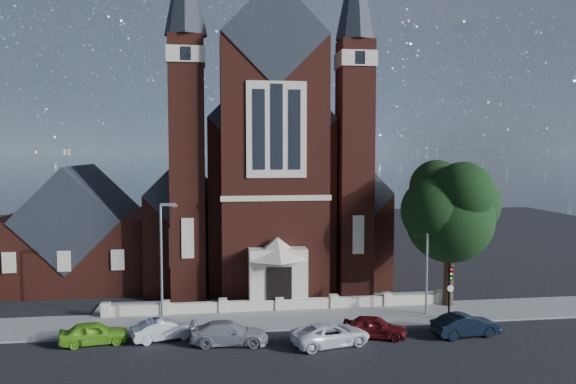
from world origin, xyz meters
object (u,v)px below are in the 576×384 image
parish_hall (82,236)px  car_silver_b (229,333)px  car_lime_van (94,333)px  street_lamp_left (163,257)px  car_silver_a (164,330)px  car_white_suv (330,334)px  church (259,184)px  street_lamp_right (428,250)px  street_tree (453,213)px  car_dark_red (375,327)px  car_navy (465,325)px  traffic_signal (450,284)px

parish_hall → car_silver_b: parish_hall is taller
car_lime_van → car_silver_b: size_ratio=0.85×
street_lamp_left → car_silver_a: bearing=-85.4°
parish_hall → car_white_suv: (18.13, -18.94, -3.35)m
car_lime_van → car_white_suv: bearing=-107.9°
church → car_white_suv: church is taller
street_lamp_right → car_silver_a: (-17.79, -2.62, -3.97)m
church → car_silver_a: (-7.70, -21.56, -7.55)m
church → street_tree: church is taller
car_silver_a → car_dark_red: size_ratio=0.98×
street_lamp_right → car_navy: (0.65, -4.53, -3.91)m
car_silver_b → car_navy: 14.54m
street_lamp_right → car_lime_van: bearing=-172.6°
car_lime_van → car_silver_a: size_ratio=1.02×
street_lamp_left → car_silver_b: street_lamp_left is taller
parish_hall → street_tree: bearing=-23.3°
parish_hall → street_lamp_right: bearing=-28.2°
street_lamp_right → car_dark_red: street_lamp_right is taller
car_lime_van → car_silver_b: bearing=-107.4°
street_lamp_right → car_silver_b: bearing=-164.0°
street_tree → car_navy: (-1.86, -6.23, -6.27)m
street_tree → traffic_signal: street_tree is taller
traffic_signal → car_white_suv: (-8.87, -3.36, -1.92)m
street_tree → street_lamp_left: street_tree is taller
car_lime_van → car_silver_a: (4.03, 0.22, -0.04)m
church → car_silver_a: 24.11m
car_white_suv → car_dark_red: car_dark_red is taller
parish_hall → traffic_signal: size_ratio=3.05×
street_tree → street_lamp_right: size_ratio=1.32×
street_lamp_left → car_navy: size_ratio=1.93×
car_silver_a → street_lamp_right: bearing=-100.2°
parish_hall → car_lime_van: bearing=-75.8°
church → car_silver_b: (-3.79, -22.92, -7.52)m
car_silver_b → car_dark_red: car_silver_b is taller
car_silver_b → car_silver_a: bearing=76.8°
street_lamp_right → car_white_suv: street_lamp_right is taller
street_lamp_right → car_silver_a: 18.41m
car_dark_red → car_navy: (5.63, -0.53, 0.03)m
street_lamp_left → car_silver_b: size_ratio=1.75×
traffic_signal → car_navy: traffic_signal is taller
street_lamp_right → street_tree: bearing=34.3°
church → traffic_signal: bearing=-61.8°
street_lamp_left → car_dark_red: bearing=-17.1°
street_tree → car_silver_a: bearing=-168.0°
car_white_suv → car_navy: 8.62m
street_tree → car_dark_red: size_ratio=2.74×
church → car_dark_red: bearing=-77.5°
parish_hall → car_silver_a: parish_hall is taller
parish_hall → car_white_suv: bearing=-46.3°
parish_hall → car_dark_red: size_ratio=3.12×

